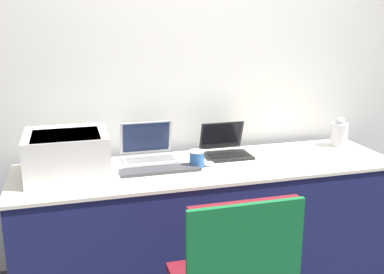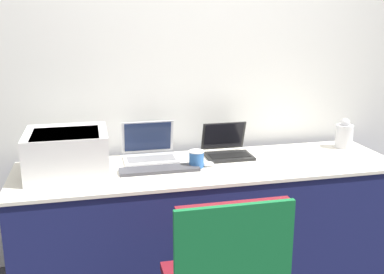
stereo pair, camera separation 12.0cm
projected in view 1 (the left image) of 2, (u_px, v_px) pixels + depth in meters
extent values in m
cube|color=silver|center=(190.00, 73.00, 3.08)|extent=(8.00, 0.05, 2.60)
cube|color=#191E51|center=(209.00, 223.00, 2.90)|extent=(2.36, 0.66, 0.76)
cube|color=silver|center=(209.00, 167.00, 2.80)|extent=(2.38, 0.68, 0.02)
cube|color=silver|center=(67.00, 154.00, 2.59)|extent=(0.46, 0.42, 0.26)
cube|color=black|center=(66.00, 138.00, 2.52)|extent=(0.37, 0.32, 0.05)
cube|color=#B7B7BC|center=(150.00, 160.00, 2.87)|extent=(0.34, 0.22, 0.02)
cube|color=slate|center=(151.00, 159.00, 2.85)|extent=(0.30, 0.12, 0.00)
cube|color=#B7B7BC|center=(146.00, 137.00, 2.96)|extent=(0.34, 0.05, 0.22)
cube|color=#192342|center=(146.00, 137.00, 2.96)|extent=(0.31, 0.04, 0.19)
cube|color=black|center=(228.00, 156.00, 2.95)|extent=(0.30, 0.20, 0.02)
cube|color=black|center=(229.00, 155.00, 2.94)|extent=(0.26, 0.11, 0.00)
cube|color=black|center=(221.00, 135.00, 3.05)|extent=(0.30, 0.07, 0.20)
cube|color=black|center=(222.00, 135.00, 3.05)|extent=(0.27, 0.06, 0.18)
cube|color=#3D3D42|center=(160.00, 170.00, 2.68)|extent=(0.48, 0.13, 0.02)
cylinder|color=#285699|center=(197.00, 160.00, 2.75)|extent=(0.09, 0.09, 0.10)
cylinder|color=white|center=(197.00, 151.00, 2.74)|extent=(0.09, 0.09, 0.01)
ellipsoid|color=silver|center=(208.00, 164.00, 2.77)|extent=(0.07, 0.04, 0.03)
cylinder|color=silver|center=(339.00, 135.00, 3.20)|extent=(0.12, 0.12, 0.16)
sphere|color=silver|center=(340.00, 121.00, 3.18)|extent=(0.07, 0.07, 0.07)
cube|color=maroon|center=(243.00, 255.00, 1.86)|extent=(0.48, 0.03, 0.48)
cube|color=#146633|center=(245.00, 263.00, 1.84)|extent=(0.50, 0.02, 0.52)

